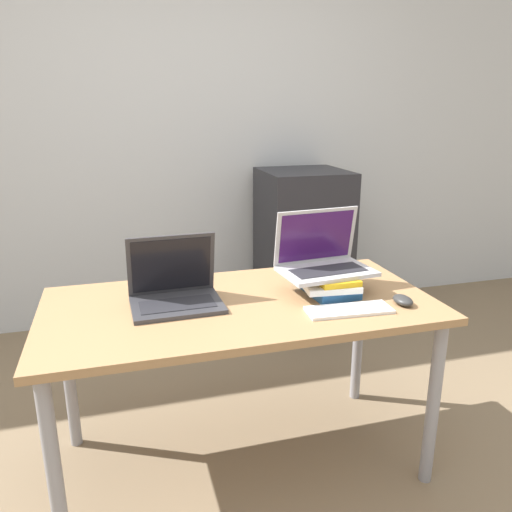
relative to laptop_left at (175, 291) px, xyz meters
name	(u,v)px	position (x,y,z in m)	size (l,w,h in m)	color
wall_back	(178,123)	(0.24, 1.62, 0.57)	(8.00, 0.05, 2.70)	silver
desk	(241,320)	(0.24, -0.05, -0.13)	(1.49, 0.75, 0.73)	#9E754C
laptop_left	(175,291)	(0.00, 0.00, 0.00)	(0.34, 0.26, 0.26)	#333338
book_stack	(327,282)	(0.61, -0.04, -0.01)	(0.24, 0.29, 0.08)	#235693
laptop_on_books	(323,259)	(0.60, -0.01, 0.08)	(0.38, 0.27, 0.25)	#B2B2B7
wireless_keyboard	(349,310)	(0.60, -0.25, -0.05)	(0.32, 0.13, 0.01)	white
mouse	(403,300)	(0.83, -0.24, -0.03)	(0.06, 0.10, 0.03)	#2D2D2D
mini_fridge	(302,248)	(1.00, 1.25, -0.25)	(0.54, 0.56, 1.05)	#232328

